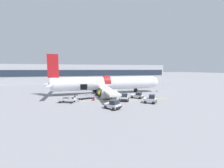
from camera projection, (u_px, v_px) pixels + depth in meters
ground_plane at (105, 96)px, 33.66m from camera, size 500.00×500.00×0.00m
apron_marking_line at (118, 100)px, 29.67m from camera, size 22.75×2.72×0.01m
terminal_strip at (89, 73)px, 71.92m from camera, size 81.05×11.18×8.89m
airplane at (105, 84)px, 37.21m from camera, size 31.63×25.81×10.31m
baggage_tug_lead at (150, 99)px, 26.96m from camera, size 2.82×2.70×1.73m
baggage_tug_mid at (113, 105)px, 23.03m from camera, size 2.76×3.07×1.53m
baggage_tug_rear at (124, 98)px, 28.66m from camera, size 2.53×2.80×1.70m
baggage_tug_spare at (137, 96)px, 31.46m from camera, size 2.86×2.75×1.36m
baggage_cart_loading at (86, 97)px, 30.91m from camera, size 4.19×2.57×1.00m
baggage_cart_queued at (68, 100)px, 27.41m from camera, size 4.21×2.63×1.07m
ground_crew_loader_a at (101, 92)px, 34.19m from camera, size 0.59×0.42×1.70m
ground_crew_loader_b at (99, 94)px, 31.95m from camera, size 0.59×0.53×1.75m
ground_crew_driver at (103, 94)px, 32.92m from camera, size 0.45×0.55×1.58m
suitcase_on_tarmac_upright at (75, 97)px, 31.13m from camera, size 0.44×0.26×0.69m
suitcase_on_tarmac_spare at (94, 99)px, 29.02m from camera, size 0.42×0.28×0.72m
safety_cone_nose at (157, 91)px, 40.61m from camera, size 0.61×0.61×0.59m
safety_cone_engine_left at (120, 104)px, 24.84m from camera, size 0.64×0.64×0.63m
safety_cone_wingtip at (115, 97)px, 31.56m from camera, size 0.51×0.51×0.71m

